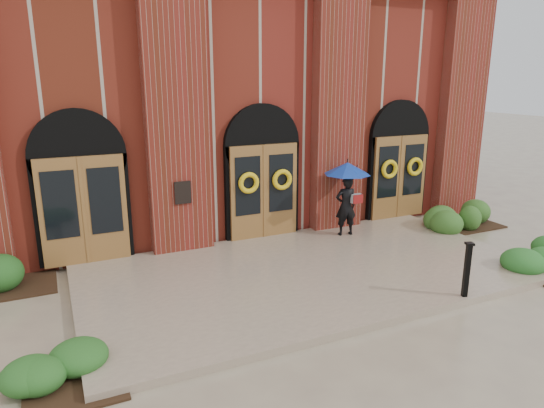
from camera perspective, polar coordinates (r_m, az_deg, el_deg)
ground at (r=11.02m, az=4.87°, el=-8.61°), size 90.00×90.00×0.00m
landing at (r=11.11m, az=4.49°, el=-7.98°), size 10.00×5.30×0.15m
church_building at (r=18.27m, az=-8.91°, el=11.95°), size 16.20×12.53×7.00m
man_with_umbrella at (r=13.13m, az=8.80°, el=2.27°), size 1.45×1.45×2.01m
metal_post at (r=10.28m, az=21.96°, el=-7.05°), size 0.19×0.19×1.12m
hedge_wall_right at (r=15.26m, az=20.77°, el=-1.45°), size 2.70×1.08×0.69m
hedge_front_left at (r=7.93m, az=-22.30°, el=-18.03°), size 1.26×1.08×0.45m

